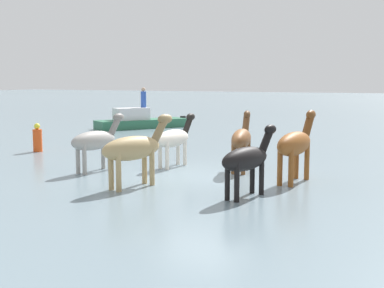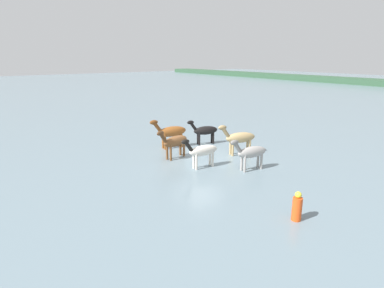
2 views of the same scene
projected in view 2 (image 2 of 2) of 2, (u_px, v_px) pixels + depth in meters
name	position (u px, v px, depth m)	size (l,w,h in m)	color
ground_plane	(200.00, 158.00, 19.02)	(195.92, 195.92, 0.00)	slate
horse_pinto_flank	(239.00, 138.00, 19.40)	(1.12, 2.46, 1.92)	tan
horse_dark_mare	(202.00, 151.00, 17.10)	(0.70, 2.23, 1.72)	silver
horse_gray_outer	(175.00, 142.00, 18.69)	(0.91, 2.40, 1.85)	brown
horse_rear_stallion	(251.00, 152.00, 16.73)	(0.82, 2.30, 1.78)	#9E9993
horse_dun_straggler	(205.00, 131.00, 21.72)	(0.96, 2.23, 1.73)	black
horse_mid_herd	(171.00, 132.00, 20.80)	(0.83, 2.57, 1.98)	brown
buoy_channel_marker	(297.00, 207.00, 11.67)	(0.36, 0.36, 1.14)	#E54C19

